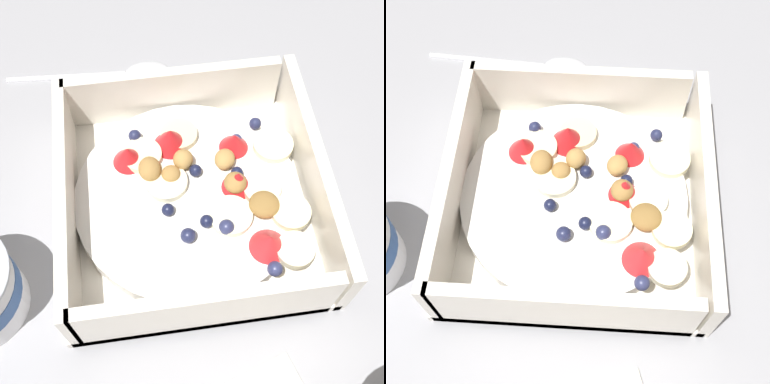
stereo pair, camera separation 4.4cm
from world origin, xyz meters
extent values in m
plane|color=#9E9EA3|center=(0.00, 0.00, 0.00)|extent=(2.40, 2.40, 0.00)
cube|color=white|center=(-0.01, 0.00, 0.01)|extent=(0.22, 0.22, 0.01)
cube|color=white|center=(-0.01, -0.11, 0.03)|extent=(0.22, 0.01, 0.07)
cube|color=white|center=(-0.01, 0.10, 0.03)|extent=(0.22, 0.01, 0.07)
cube|color=white|center=(-0.12, 0.00, 0.03)|extent=(0.01, 0.20, 0.07)
cube|color=white|center=(0.09, 0.00, 0.03)|extent=(0.01, 0.20, 0.07)
cylinder|color=white|center=(-0.01, 0.00, 0.02)|extent=(0.20, 0.20, 0.02)
cylinder|color=#F4EAB7|center=(0.03, 0.04, 0.03)|extent=(0.05, 0.05, 0.01)
cylinder|color=#F4EAB7|center=(0.03, -0.08, 0.03)|extent=(0.05, 0.05, 0.01)
cylinder|color=#F7EFC6|center=(-0.08, -0.08, 0.03)|extent=(0.04, 0.04, 0.01)
cylinder|color=#F7EFC6|center=(-0.04, -0.03, 0.03)|extent=(0.05, 0.05, 0.01)
cylinder|color=#F7EFC6|center=(-0.02, -0.06, 0.03)|extent=(0.04, 0.04, 0.01)
cylinder|color=#F7EFC6|center=(0.00, 0.02, 0.03)|extent=(0.04, 0.04, 0.01)
cylinder|color=#F4EAB7|center=(-0.04, -0.08, 0.03)|extent=(0.04, 0.04, 0.01)
cylinder|color=beige|center=(0.05, 0.00, 0.03)|extent=(0.04, 0.04, 0.01)
cone|color=red|center=(0.03, -0.05, 0.04)|extent=(0.04, 0.04, 0.02)
cone|color=red|center=(0.04, 0.01, 0.04)|extent=(0.04, 0.04, 0.02)
cone|color=red|center=(-0.01, -0.04, 0.04)|extent=(0.04, 0.04, 0.02)
cone|color=red|center=(-0.07, -0.06, 0.04)|extent=(0.04, 0.04, 0.02)
cone|color=red|center=(0.03, 0.05, 0.04)|extent=(0.04, 0.04, 0.02)
sphere|color=#23284C|center=(-0.05, 0.01, 0.03)|extent=(0.01, 0.01, 0.01)
sphere|color=#23284C|center=(0.05, 0.04, 0.03)|extent=(0.01, 0.01, 0.01)
sphere|color=#191E3D|center=(-0.04, -0.01, 0.03)|extent=(0.01, 0.01, 0.01)
sphere|color=#191E3D|center=(-0.03, 0.02, 0.03)|extent=(0.01, 0.01, 0.01)
sphere|color=#191E3D|center=(0.01, -0.01, 0.03)|extent=(0.01, 0.01, 0.01)
sphere|color=#23284C|center=(0.05, -0.07, 0.03)|extent=(0.01, 0.01, 0.01)
sphere|color=navy|center=(-0.09, -0.06, 0.03)|extent=(0.01, 0.01, 0.01)
sphere|color=navy|center=(0.04, -0.05, 0.03)|extent=(0.01, 0.01, 0.01)
sphere|color=#191E3D|center=(0.00, -0.04, 0.03)|extent=(0.01, 0.01, 0.01)
sphere|color=navy|center=(-0.05, -0.03, 0.03)|extent=(0.01, 0.01, 0.01)
ellipsoid|color=#AD7F42|center=(-0.01, -0.04, 0.04)|extent=(0.02, 0.02, 0.02)
ellipsoid|color=tan|center=(0.01, -0.04, 0.03)|extent=(0.03, 0.02, 0.01)
ellipsoid|color=tan|center=(0.02, 0.00, 0.04)|extent=(0.02, 0.02, 0.02)
ellipsoid|color=#AD7F42|center=(0.01, 0.03, 0.04)|extent=(0.02, 0.02, 0.02)
ellipsoid|color=#AD7F42|center=(0.01, 0.01, 0.03)|extent=(0.02, 0.02, 0.01)
ellipsoid|color=olive|center=(-0.03, -0.06, 0.03)|extent=(0.03, 0.03, 0.01)
ellipsoid|color=silver|center=(0.16, 0.02, 0.00)|extent=(0.04, 0.05, 0.01)
cylinder|color=silver|center=(0.16, 0.11, 0.00)|extent=(0.02, 0.13, 0.01)
camera|label=1|loc=(-0.23, 0.03, 0.42)|focal=48.34mm
camera|label=2|loc=(-0.23, -0.02, 0.42)|focal=48.34mm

